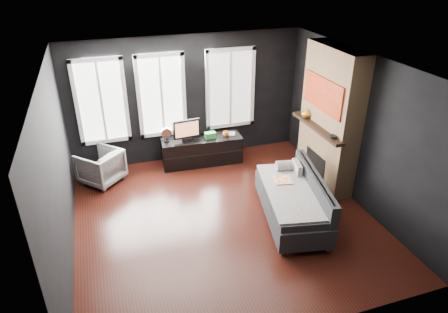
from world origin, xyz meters
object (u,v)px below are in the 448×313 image
object	(u,v)px
monitor	(187,129)
book	(228,129)
armchair	(100,165)
mantel_vase	(306,113)
sofa	(292,198)
media_console	(202,150)
mug	(226,133)

from	to	relation	value
monitor	book	size ratio (longest dim) A/B	2.73
armchair	monitor	distance (m)	1.88
armchair	mantel_vase	size ratio (longest dim) A/B	3.72
sofa	book	xyz separation A→B (m)	(-0.31, 2.51, 0.27)
sofa	book	distance (m)	2.54
media_console	mantel_vase	distance (m)	2.38
book	monitor	bearing A→B (deg)	-176.97
mantel_vase	media_console	bearing A→B (deg)	150.67
armchair	mantel_vase	distance (m)	4.21
sofa	mantel_vase	size ratio (longest dim) A/B	9.90
armchair	sofa	bearing A→B (deg)	98.95
armchair	book	world-z (taller)	book
armchair	mug	world-z (taller)	armchair
armchair	media_console	distance (m)	2.14
book	mantel_vase	distance (m)	1.78
sofa	armchair	xyz separation A→B (m)	(-3.05, 2.32, -0.05)
mug	media_console	bearing A→B (deg)	172.66
monitor	mantel_vase	distance (m)	2.47
media_console	monitor	xyz separation A→B (m)	(-0.32, -0.01, 0.56)
media_console	monitor	world-z (taller)	monitor
sofa	monitor	distance (m)	2.78
monitor	mug	world-z (taller)	monitor
media_console	mug	world-z (taller)	mug
media_console	book	size ratio (longest dim) A/B	8.00
mug	book	distance (m)	0.14
book	mantel_vase	world-z (taller)	mantel_vase
mug	mantel_vase	world-z (taller)	mantel_vase
monitor	mantel_vase	xyz separation A→B (m)	(2.19, -1.04, 0.47)
monitor	sofa	bearing A→B (deg)	-68.10
monitor	mug	bearing A→B (deg)	-8.47
mantel_vase	book	bearing A→B (deg)	139.29
media_console	book	bearing A→B (deg)	6.80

